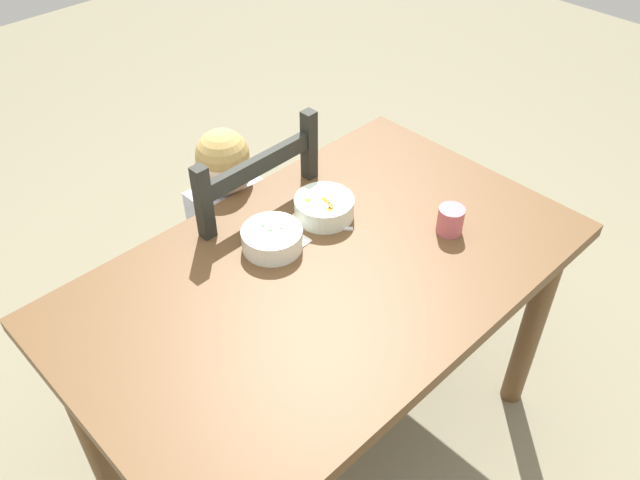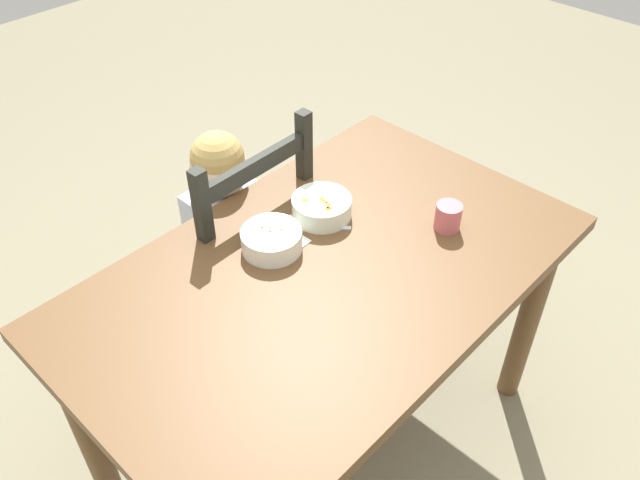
{
  "view_description": "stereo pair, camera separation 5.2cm",
  "coord_description": "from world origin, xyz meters",
  "views": [
    {
      "loc": [
        -0.84,
        -0.84,
        1.89
      ],
      "look_at": [
        0.03,
        0.05,
        0.82
      ],
      "focal_mm": 36.51,
      "sensor_mm": 36.0,
      "label": 1
    },
    {
      "loc": [
        -0.87,
        -0.8,
        1.89
      ],
      "look_at": [
        0.03,
        0.05,
        0.82
      ],
      "focal_mm": 36.51,
      "sensor_mm": 36.0,
      "label": 2
    }
  ],
  "objects": [
    {
      "name": "ground_plane",
      "position": [
        0.0,
        0.0,
        0.0
      ],
      "size": [
        8.0,
        8.0,
        0.0
      ],
      "primitive_type": "plane",
      "color": "gray"
    },
    {
      "name": "dining_table",
      "position": [
        0.0,
        0.0,
        0.65
      ],
      "size": [
        1.32,
        0.81,
        0.77
      ],
      "color": "brown",
      "rests_on": "ground"
    },
    {
      "name": "dining_chair",
      "position": [
        0.05,
        0.45,
        0.45
      ],
      "size": [
        0.43,
        0.43,
        0.98
      ],
      "color": "black",
      "rests_on": "ground"
    },
    {
      "name": "child_figure",
      "position": [
        0.05,
        0.45,
        0.61
      ],
      "size": [
        0.32,
        0.31,
        0.93
      ],
      "color": "silver",
      "rests_on": "ground"
    },
    {
      "name": "bowl_of_peas",
      "position": [
        -0.04,
        0.15,
        0.8
      ],
      "size": [
        0.16,
        0.16,
        0.06
      ],
      "color": "white",
      "rests_on": "dining_table"
    },
    {
      "name": "bowl_of_carrots",
      "position": [
        0.15,
        0.15,
        0.8
      ],
      "size": [
        0.16,
        0.16,
        0.06
      ],
      "color": "white",
      "rests_on": "dining_table"
    },
    {
      "name": "spoon",
      "position": [
        0.1,
        0.13,
        0.77
      ],
      "size": [
        0.1,
        0.12,
        0.01
      ],
      "color": "silver",
      "rests_on": "dining_table"
    },
    {
      "name": "drinking_cup",
      "position": [
        0.34,
        -0.13,
        0.8
      ],
      "size": [
        0.07,
        0.07,
        0.08
      ],
      "primitive_type": "cylinder",
      "color": "#CE626C",
      "rests_on": "dining_table"
    },
    {
      "name": "paper_napkin",
      "position": [
        -0.01,
        0.15,
        0.77
      ],
      "size": [
        0.13,
        0.11,
        0.0
      ],
      "primitive_type": "cube",
      "rotation": [
        0.0,
        0.0,
        0.04
      ],
      "color": "white",
      "rests_on": "dining_table"
    }
  ]
}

